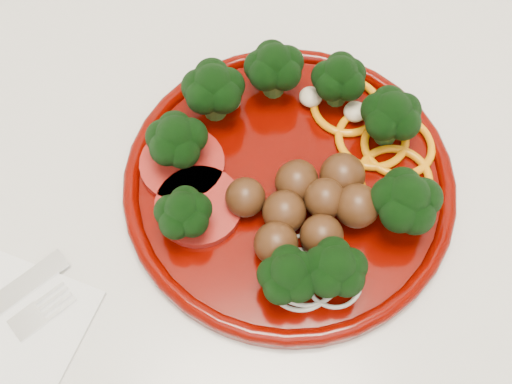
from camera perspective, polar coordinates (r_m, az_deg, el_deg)
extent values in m
cube|color=silver|center=(0.99, -5.93, -14.14)|extent=(2.40, 0.60, 0.87)
cube|color=silver|center=(0.56, -10.17, -3.57)|extent=(2.40, 0.60, 0.03)
cylinder|color=#4B0400|center=(0.55, 2.93, 0.68)|extent=(0.28, 0.28, 0.01)
torus|color=#4B0400|center=(0.54, 2.96, 0.97)|extent=(0.28, 0.28, 0.01)
sphere|color=#4D2913|center=(0.50, 1.79, -4.57)|extent=(0.04, 0.04, 0.04)
sphere|color=#4D2913|center=(0.50, 5.86, -3.84)|extent=(0.04, 0.04, 0.04)
sphere|color=#4D2913|center=(0.52, 3.75, 1.19)|extent=(0.04, 0.04, 0.04)
sphere|color=#4D2913|center=(0.52, 8.88, -1.51)|extent=(0.04, 0.04, 0.04)
sphere|color=#4D2913|center=(0.52, 6.08, -0.80)|extent=(0.04, 0.04, 0.04)
sphere|color=#4D2913|center=(0.52, -0.96, -0.38)|extent=(0.04, 0.04, 0.04)
sphere|color=#4D2913|center=(0.53, 7.67, 1.43)|extent=(0.04, 0.04, 0.04)
sphere|color=#4D2913|center=(0.51, 2.53, -1.76)|extent=(0.04, 0.04, 0.04)
sphere|color=#4D2913|center=(0.52, 3.61, 0.91)|extent=(0.04, 0.04, 0.04)
torus|color=orange|center=(0.57, 10.27, 4.73)|extent=(0.07, 0.07, 0.01)
torus|color=orange|center=(0.55, 12.21, 1.20)|extent=(0.07, 0.07, 0.01)
torus|color=orange|center=(0.59, 8.04, 7.59)|extent=(0.07, 0.07, 0.01)
torus|color=orange|center=(0.57, 12.51, 4.05)|extent=(0.07, 0.07, 0.01)
cylinder|color=#720A07|center=(0.55, -6.57, 2.48)|extent=(0.07, 0.07, 0.01)
cylinder|color=#720A07|center=(0.53, -5.11, -1.26)|extent=(0.07, 0.07, 0.01)
torus|color=beige|center=(0.51, 3.92, -7.75)|extent=(0.05, 0.05, 0.00)
torus|color=beige|center=(0.51, 6.93, -7.90)|extent=(0.05, 0.05, 0.00)
torus|color=beige|center=(0.51, 4.37, -6.91)|extent=(0.06, 0.06, 0.00)
ellipsoid|color=#C6B793|center=(0.58, 4.87, 8.37)|extent=(0.02, 0.02, 0.01)
ellipsoid|color=#C6B793|center=(0.58, -2.39, 8.05)|extent=(0.02, 0.02, 0.01)
ellipsoid|color=#C6B793|center=(0.58, 8.79, 7.02)|extent=(0.02, 0.02, 0.01)
cube|color=silver|center=(0.55, -21.49, -8.96)|extent=(0.10, 0.07, 0.00)
cube|color=silver|center=(0.53, -19.64, -10.83)|extent=(0.03, 0.03, 0.00)
cube|color=silver|center=(0.53, -16.99, -10.05)|extent=(0.03, 0.02, 0.00)
cube|color=silver|center=(0.53, -17.32, -9.58)|extent=(0.03, 0.02, 0.00)
cube|color=silver|center=(0.53, -17.65, -9.12)|extent=(0.03, 0.02, 0.00)
cube|color=silver|center=(0.54, -17.98, -8.66)|extent=(0.03, 0.02, 0.00)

